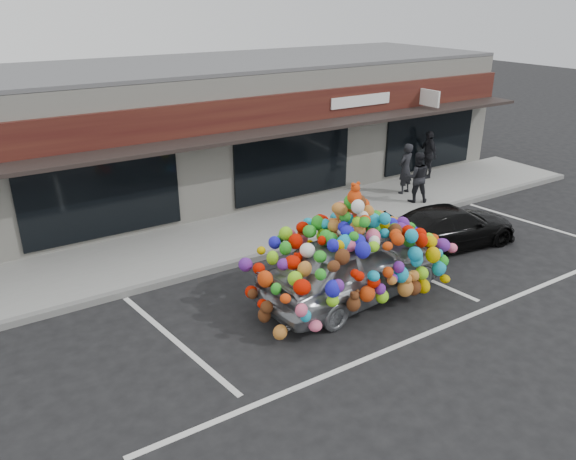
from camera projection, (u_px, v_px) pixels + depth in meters
ground at (314, 301)px, 12.50m from camera, size 90.00×90.00×0.00m
shop_building at (166, 133)px, 18.24m from camera, size 24.00×7.20×4.31m
sidewalk at (231, 238)px, 15.59m from camera, size 26.00×3.00×0.15m
kerb at (258, 257)px, 14.42m from camera, size 26.00×0.18×0.16m
parking_stripe_left at (175, 340)px, 11.07m from camera, size 0.73×4.37×0.01m
parking_stripe_mid at (401, 267)px, 14.05m from camera, size 0.73×4.37×0.01m
parking_stripe_right at (535, 224)px, 16.72m from camera, size 0.73×4.37×0.01m
lane_line at (455, 322)px, 11.70m from camera, size 14.00×0.12×0.01m
toy_car at (353, 259)px, 12.33m from camera, size 3.23×4.93×2.78m
black_sedan at (450, 226)px, 15.08m from camera, size 2.04×4.02×1.12m
pedestrian_a at (405, 169)px, 18.58m from camera, size 0.69×0.53×1.69m
pedestrian_b at (417, 177)px, 17.81m from camera, size 0.99×0.93×1.63m
pedestrian_c at (428, 154)px, 20.21m from camera, size 1.07×0.66×1.71m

